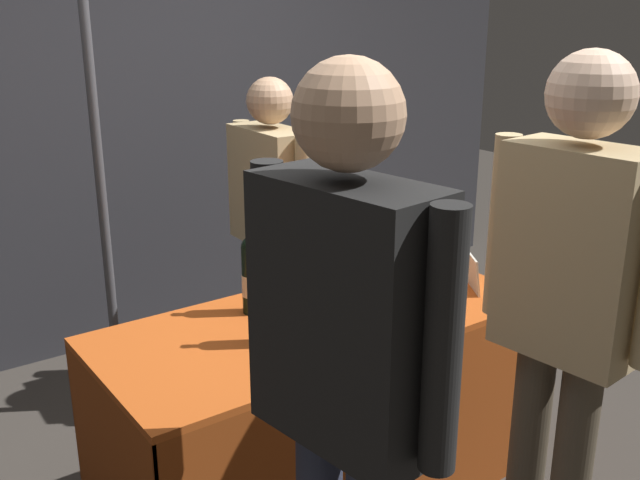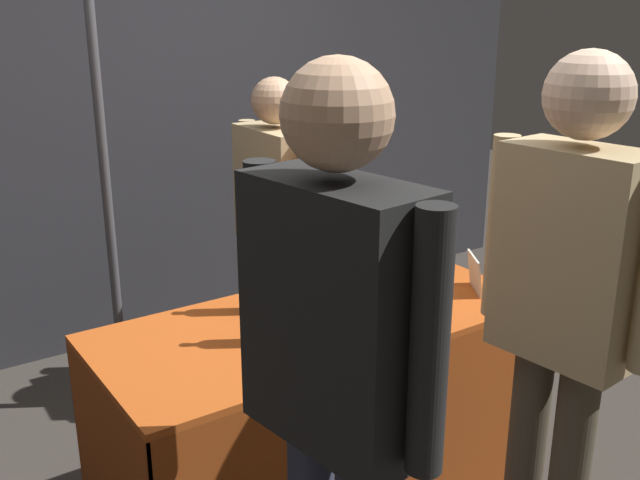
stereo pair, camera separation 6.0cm
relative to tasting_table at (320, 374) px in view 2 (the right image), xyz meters
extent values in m
cube|color=#2D2D33|center=(0.00, 1.86, 0.87)|extent=(5.65, 0.12, 2.80)
cube|color=#B74C19|center=(0.00, 0.00, 0.22)|extent=(1.65, 0.75, 0.02)
cube|color=#963E14|center=(0.00, -0.37, -0.16)|extent=(1.65, 0.01, 0.74)
cube|color=#963E14|center=(0.00, 0.37, -0.16)|extent=(1.65, 0.01, 0.74)
cube|color=#963E14|center=(0.82, 0.00, -0.16)|extent=(0.01, 0.75, 0.74)
cylinder|color=black|center=(0.13, -0.05, 0.34)|extent=(0.08, 0.08, 0.22)
sphere|color=black|center=(0.13, -0.05, 0.45)|extent=(0.08, 0.08, 0.08)
cylinder|color=black|center=(0.13, -0.05, 0.50)|extent=(0.03, 0.03, 0.09)
cylinder|color=black|center=(0.13, -0.05, 0.55)|extent=(0.04, 0.04, 0.02)
cylinder|color=beige|center=(0.13, -0.05, 0.33)|extent=(0.08, 0.08, 0.07)
cylinder|color=#38230F|center=(0.28, -0.27, 0.36)|extent=(0.08, 0.08, 0.25)
sphere|color=#38230F|center=(0.28, -0.27, 0.49)|extent=(0.08, 0.08, 0.08)
cylinder|color=#38230F|center=(0.28, -0.27, 0.52)|extent=(0.03, 0.03, 0.08)
cylinder|color=black|center=(0.28, -0.27, 0.57)|extent=(0.03, 0.03, 0.02)
cylinder|color=beige|center=(0.28, -0.27, 0.34)|extent=(0.08, 0.08, 0.08)
cylinder|color=black|center=(-0.18, 0.19, 0.36)|extent=(0.07, 0.07, 0.26)
sphere|color=black|center=(-0.18, 0.19, 0.49)|extent=(0.07, 0.07, 0.07)
cylinder|color=black|center=(-0.18, 0.19, 0.53)|extent=(0.03, 0.03, 0.07)
cylinder|color=#B7932D|center=(-0.18, 0.19, 0.57)|extent=(0.03, 0.03, 0.02)
cylinder|color=beige|center=(-0.18, 0.19, 0.34)|extent=(0.07, 0.07, 0.08)
cylinder|color=#38230F|center=(0.30, -0.09, 0.36)|extent=(0.07, 0.07, 0.25)
sphere|color=#38230F|center=(0.30, -0.09, 0.49)|extent=(0.07, 0.07, 0.07)
cylinder|color=#38230F|center=(0.30, -0.09, 0.53)|extent=(0.03, 0.03, 0.08)
cylinder|color=black|center=(0.30, -0.09, 0.57)|extent=(0.03, 0.03, 0.02)
cylinder|color=beige|center=(0.30, -0.09, 0.34)|extent=(0.07, 0.07, 0.08)
cylinder|color=black|center=(-0.27, -0.07, 0.35)|extent=(0.07, 0.07, 0.23)
sphere|color=black|center=(-0.27, -0.07, 0.46)|extent=(0.07, 0.07, 0.07)
cylinder|color=black|center=(-0.27, -0.07, 0.51)|extent=(0.03, 0.03, 0.09)
cylinder|color=black|center=(-0.27, -0.07, 0.56)|extent=(0.03, 0.03, 0.02)
cylinder|color=beige|center=(-0.27, -0.07, 0.33)|extent=(0.07, 0.07, 0.07)
cylinder|color=#192333|center=(0.61, 0.15, 0.36)|extent=(0.08, 0.08, 0.24)
sphere|color=#192333|center=(0.61, 0.15, 0.48)|extent=(0.08, 0.08, 0.08)
cylinder|color=#192333|center=(0.61, 0.15, 0.52)|extent=(0.03, 0.03, 0.08)
cylinder|color=#B7932D|center=(0.61, 0.15, 0.57)|extent=(0.04, 0.04, 0.02)
cylinder|color=beige|center=(0.61, 0.15, 0.34)|extent=(0.08, 0.08, 0.08)
cylinder|color=black|center=(0.66, 0.27, 0.36)|extent=(0.07, 0.07, 0.25)
sphere|color=black|center=(0.66, 0.27, 0.48)|extent=(0.07, 0.07, 0.07)
cylinder|color=black|center=(0.66, 0.27, 0.52)|extent=(0.03, 0.03, 0.08)
cylinder|color=maroon|center=(0.66, 0.27, 0.57)|extent=(0.03, 0.03, 0.02)
cylinder|color=beige|center=(0.66, 0.27, 0.34)|extent=(0.07, 0.07, 0.08)
cylinder|color=silver|center=(0.04, -0.14, 0.23)|extent=(0.07, 0.07, 0.00)
cylinder|color=silver|center=(0.04, -0.14, 0.28)|extent=(0.01, 0.01, 0.08)
cone|color=silver|center=(0.04, -0.14, 0.35)|extent=(0.06, 0.06, 0.07)
cylinder|color=#590C19|center=(0.04, -0.14, 0.33)|extent=(0.03, 0.03, 0.02)
cube|color=silver|center=(0.66, -0.13, 0.31)|extent=(0.12, 0.16, 0.15)
cylinder|color=#4C4233|center=(0.31, 0.90, -0.14)|extent=(0.12, 0.12, 0.78)
cylinder|color=#4C4233|center=(0.30, 0.72, -0.14)|extent=(0.12, 0.12, 0.78)
cube|color=tan|center=(0.30, 0.81, 0.52)|extent=(0.22, 0.47, 0.55)
sphere|color=tan|center=(0.30, 0.81, 0.92)|extent=(0.21, 0.21, 0.21)
cylinder|color=tan|center=(0.31, 1.09, 0.55)|extent=(0.08, 0.08, 0.51)
cylinder|color=tan|center=(0.30, 0.53, 0.55)|extent=(0.08, 0.08, 0.51)
cylinder|color=#4C4233|center=(0.29, -0.75, -0.09)|extent=(0.12, 0.12, 0.87)
cube|color=tan|center=(0.29, -0.83, 0.66)|extent=(0.25, 0.42, 0.62)
sphere|color=beige|center=(0.29, -0.83, 1.10)|extent=(0.24, 0.24, 0.24)
cylinder|color=tan|center=(0.27, -0.59, 0.68)|extent=(0.08, 0.08, 0.57)
cube|color=black|center=(-0.51, -0.81, 0.66)|extent=(0.27, 0.48, 0.62)
sphere|color=tan|center=(-0.51, -0.81, 1.11)|extent=(0.24, 0.24, 0.24)
cylinder|color=black|center=(-0.47, -1.08, 0.69)|extent=(0.08, 0.08, 0.57)
cylinder|color=black|center=(-0.54, -0.54, 0.69)|extent=(0.08, 0.08, 0.57)
cylinder|color=#47474C|center=(-0.40, 1.10, 0.66)|extent=(0.04, 0.04, 2.38)
camera|label=1|loc=(-1.43, -1.99, 1.33)|focal=40.68mm
camera|label=2|loc=(-1.38, -2.03, 1.33)|focal=40.68mm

